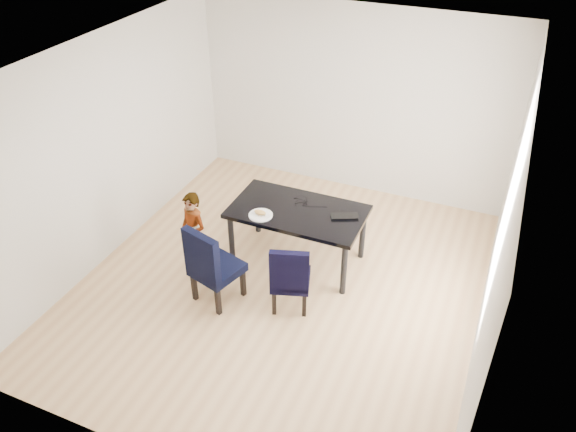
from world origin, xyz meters
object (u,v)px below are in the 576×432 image
at_px(dining_table, 298,235).
at_px(child, 194,234).
at_px(chair_left, 217,263).
at_px(chair_right, 291,274).
at_px(laptop, 344,214).
at_px(plate, 261,215).

distance_m(dining_table, child, 1.26).
bearing_deg(child, chair_left, -15.08).
bearing_deg(chair_right, laptop, 53.29).
bearing_deg(chair_right, child, 156.54).
xyz_separation_m(dining_table, plate, (-0.35, -0.28, 0.38)).
height_order(chair_right, plate, chair_right).
distance_m(chair_left, child, 0.60).
xyz_separation_m(chair_right, laptop, (0.31, 0.89, 0.32)).
height_order(dining_table, laptop, laptop).
bearing_deg(dining_table, plate, -141.32).
distance_m(dining_table, laptop, 0.67).
bearing_deg(plate, dining_table, 38.68).
relative_size(chair_right, child, 0.82).
xyz_separation_m(chair_right, child, (-1.30, 0.13, 0.10)).
height_order(chair_right, child, child).
bearing_deg(chair_right, dining_table, 88.99).
distance_m(plate, laptop, 0.98).
bearing_deg(chair_left, dining_table, 76.38).
relative_size(chair_left, chair_right, 1.14).
height_order(dining_table, chair_left, chair_left).
distance_m(chair_left, chair_right, 0.83).
xyz_separation_m(chair_left, plate, (0.21, 0.71, 0.26)).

